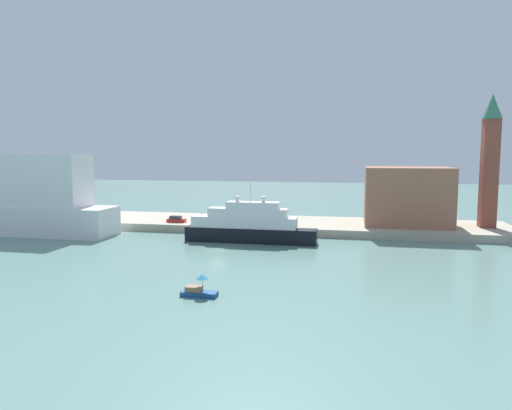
{
  "coord_description": "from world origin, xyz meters",
  "views": [
    {
      "loc": [
        22.95,
        -76.75,
        16.44
      ],
      "look_at": [
        5.59,
        6.0,
        7.33
      ],
      "focal_mm": 33.34,
      "sensor_mm": 36.0,
      "label": 1
    }
  ],
  "objects": [
    {
      "name": "parked_car",
      "position": [
        -15.07,
        19.84,
        2.22
      ],
      "size": [
        3.98,
        1.73,
        1.39
      ],
      "color": "#B21E1E",
      "rests_on": "quay_dock"
    },
    {
      "name": "large_yacht",
      "position": [
        3.6,
        8.65,
        3.07
      ],
      "size": [
        24.64,
        3.6,
        11.26
      ],
      "color": "black",
      "rests_on": "ground"
    },
    {
      "name": "ground",
      "position": [
        0.0,
        0.0,
        0.0
      ],
      "size": [
        400.0,
        400.0,
        0.0
      ],
      "primitive_type": "plane",
      "color": "slate"
    },
    {
      "name": "harbor_building",
      "position": [
        33.63,
        26.95,
        7.65
      ],
      "size": [
        17.26,
        14.04,
        12.04
      ],
      "primitive_type": "cube",
      "color": "#9E664C",
      "rests_on": "quay_dock"
    },
    {
      "name": "small_motorboat",
      "position": [
        5.43,
        -25.61,
        0.8
      ],
      "size": [
        4.21,
        1.64,
        2.63
      ],
      "color": "navy",
      "rests_on": "ground"
    },
    {
      "name": "person_figure",
      "position": [
        -10.54,
        23.92,
        2.4
      ],
      "size": [
        0.36,
        0.36,
        1.68
      ],
      "color": "#334C8C",
      "rests_on": "quay_dock"
    },
    {
      "name": "quay_dock",
      "position": [
        0.0,
        26.13,
        0.81
      ],
      "size": [
        110.0,
        20.26,
        1.63
      ],
      "primitive_type": "cube",
      "color": "#ADA38E",
      "rests_on": "ground"
    },
    {
      "name": "mooring_bollard",
      "position": [
        0.62,
        16.92,
        1.96
      ],
      "size": [
        0.56,
        0.56,
        0.67
      ],
      "primitive_type": "cylinder",
      "color": "black",
      "rests_on": "quay_dock"
    },
    {
      "name": "bell_tower",
      "position": [
        49.18,
        26.12,
        16.13
      ],
      "size": [
        3.88,
        3.88,
        26.56
      ],
      "color": "brown",
      "rests_on": "quay_dock"
    }
  ]
}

